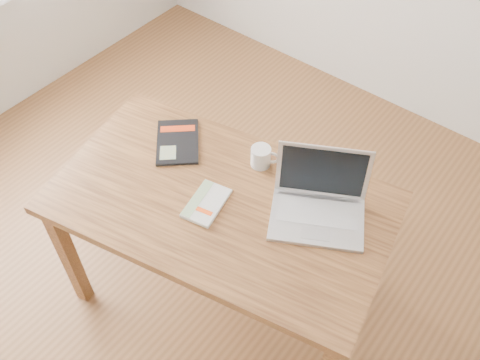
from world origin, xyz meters
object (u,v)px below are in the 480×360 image
Objects in this scene: white_guidebook at (206,203)px; laptop at (319,202)px; desk at (221,213)px; coffee_mug at (261,156)px; black_guidebook at (178,142)px.

white_guidebook is 0.50× the size of laptop.
desk is 12.95× the size of coffee_mug.
coffee_mug is (-0.32, 0.06, -0.01)m from laptop.
black_guidebook is 0.38m from coffee_mug.
desk is 3.29× the size of laptop.
laptop is 0.33m from coffee_mug.
white_guidebook is (-0.03, -0.05, 0.10)m from desk.
laptop reaches higher than white_guidebook.
desk is 4.61× the size of black_guidebook.
coffee_mug reaches higher than black_guidebook.
desk is 0.38m from black_guidebook.
black_guidebook is (-0.32, 0.18, -0.00)m from white_guidebook.
desk is 0.12m from white_guidebook.
black_guidebook is at bearing 156.53° from laptop.
desk is 6.54× the size of white_guidebook.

